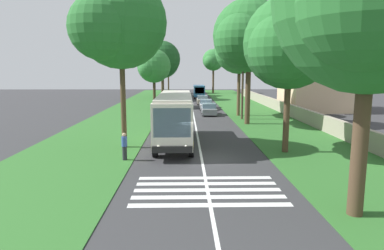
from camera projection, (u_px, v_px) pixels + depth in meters
name	position (u px, v px, depth m)	size (l,w,h in m)	color
ground	(202.00, 159.00, 21.39)	(160.00, 160.00, 0.00)	#333335
grass_verge_left	(117.00, 123.00, 36.04)	(120.00, 8.00, 0.04)	#2D6628
grass_verge_right	(272.00, 122.00, 36.35)	(120.00, 8.00, 0.04)	#2D6628
centre_line	(195.00, 123.00, 36.20)	(110.00, 0.16, 0.01)	silver
coach_bus	(175.00, 116.00, 25.50)	(11.16, 2.62, 3.73)	silver
zebra_crossing	(207.00, 190.00, 15.86)	(4.05, 6.80, 0.01)	silver
trailing_car_0	(209.00, 109.00, 42.59)	(4.30, 1.78, 1.43)	gray
trailing_car_1	(206.00, 105.00, 48.48)	(4.30, 1.78, 1.43)	silver
trailing_car_2	(202.00, 100.00, 56.05)	(4.30, 1.78, 1.43)	#B7A893
trailing_car_3	(181.00, 98.00, 61.32)	(4.30, 1.78, 1.43)	#145933
trailing_minibus_0	(199.00, 90.00, 68.27)	(6.00, 2.14, 2.53)	teal
roadside_tree_left_0	(162.00, 63.00, 72.92)	(8.62, 7.01, 10.79)	#4C3826
roadside_tree_left_1	(161.00, 60.00, 63.38)	(8.43, 6.67, 10.85)	#4C3826
roadside_tree_left_2	(168.00, 60.00, 81.39)	(6.15, 5.27, 10.62)	#4C3826
roadside_tree_left_3	(153.00, 67.00, 50.09)	(5.63, 4.91, 8.55)	#3D2D1E
roadside_tree_left_4	(118.00, 25.00, 23.17)	(7.39, 6.27, 11.78)	#4C3826
roadside_tree_right_0	(213.00, 61.00, 82.07)	(6.05, 5.15, 10.50)	#4C3826
roadside_tree_right_1	(286.00, 46.00, 22.14)	(7.52, 6.00, 10.20)	#4C3826
roadside_tree_right_2	(365.00, 2.00, 11.95)	(8.05, 6.83, 11.39)	#4C3826
roadside_tree_right_3	(238.00, 50.00, 40.45)	(7.27, 6.03, 11.02)	brown
roadside_tree_right_4	(247.00, 38.00, 33.89)	(8.81, 7.23, 12.47)	#4C3826
utility_pole	(243.00, 81.00, 37.99)	(0.24, 1.40, 8.28)	#473828
roadside_wall	(290.00, 110.00, 41.24)	(70.00, 0.40, 1.44)	#9E937F
roadside_building	(316.00, 84.00, 47.14)	(9.41, 8.80, 7.01)	beige
pedestrian	(124.00, 146.00, 20.92)	(0.34, 0.34, 1.69)	#26262D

